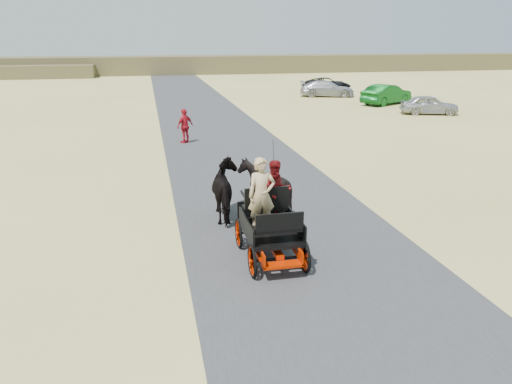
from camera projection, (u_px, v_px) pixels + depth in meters
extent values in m
plane|color=tan|center=(312.00, 262.00, 12.01)|extent=(140.00, 140.00, 0.00)
cube|color=#38383A|center=(312.00, 262.00, 12.01)|extent=(6.00, 140.00, 0.01)
cube|color=brown|center=(172.00, 65.00, 69.43)|extent=(140.00, 6.00, 2.40)
imported|color=black|center=(228.00, 191.00, 14.69)|extent=(0.91, 2.01, 1.70)
imported|color=black|center=(264.00, 188.00, 14.91)|extent=(1.37, 1.54, 1.70)
imported|color=tan|center=(262.00, 195.00, 11.78)|extent=(0.66, 0.43, 1.80)
imported|color=#660C0F|center=(276.00, 191.00, 12.42)|extent=(0.77, 0.60, 1.58)
imported|color=#AF1423|center=(185.00, 126.00, 24.99)|extent=(1.05, 0.96, 1.73)
imported|color=#B2B2B7|center=(429.00, 105.00, 34.14)|extent=(4.10, 2.60, 1.30)
imported|color=#0C4C19|center=(386.00, 94.00, 39.02)|extent=(4.89, 3.71, 1.54)
imported|color=#B2B2B7|center=(327.00, 89.00, 43.95)|extent=(5.09, 3.18, 1.38)
imported|color=black|center=(328.00, 84.00, 48.69)|extent=(4.85, 3.04, 1.25)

